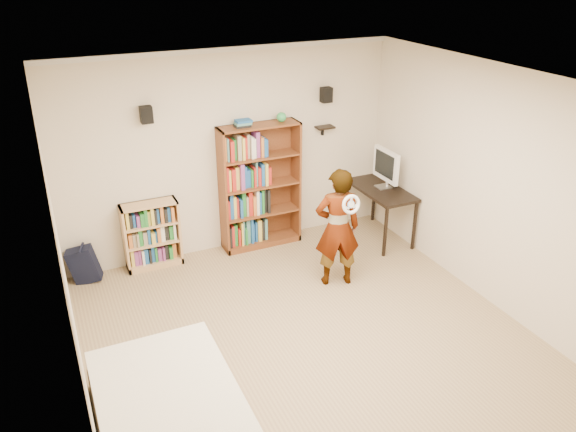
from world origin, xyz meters
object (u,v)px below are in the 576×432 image
object	(u,v)px
tall_bookshelf	(260,187)
low_bookshelf	(152,235)
computer_desk	(379,213)
person	(337,228)
daybed	(170,411)

from	to	relation	value
tall_bookshelf	low_bookshelf	xyz separation A→B (m)	(-1.50, 0.03, -0.42)
computer_desk	tall_bookshelf	bearing A→B (deg)	162.54
low_bookshelf	person	distance (m)	2.40
computer_desk	person	size ratio (longest dim) A/B	0.73
tall_bookshelf	daybed	xyz separation A→B (m)	(-2.00, -2.89, -0.60)
low_bookshelf	computer_desk	bearing A→B (deg)	-9.70
computer_desk	low_bookshelf	bearing A→B (deg)	170.30
daybed	person	bearing A→B (deg)	32.53
low_bookshelf	computer_desk	size ratio (longest dim) A/B	0.81
tall_bookshelf	person	bearing A→B (deg)	-70.98
tall_bookshelf	daybed	bearing A→B (deg)	-124.67
computer_desk	daybed	bearing A→B (deg)	-146.55
daybed	computer_desk	bearing A→B (deg)	33.45
daybed	tall_bookshelf	bearing A→B (deg)	55.33
low_bookshelf	computer_desk	distance (m)	3.15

